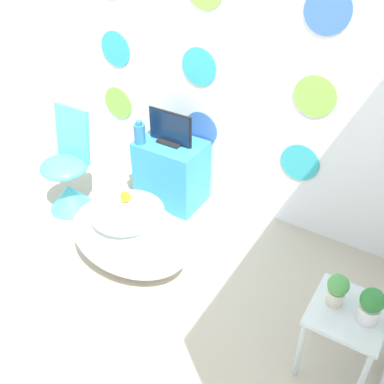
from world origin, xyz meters
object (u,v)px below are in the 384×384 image
at_px(chair, 68,180).
at_px(tv, 170,130).
at_px(potted_plant_right, 371,305).
at_px(potted_plant_left, 337,289).
at_px(vase, 140,133).
at_px(bathtub, 130,236).

relative_size(chair, tv, 2.21).
height_order(tv, potted_plant_right, tv).
relative_size(chair, potted_plant_right, 4.04).
relative_size(tv, potted_plant_left, 2.02).
relative_size(vase, potted_plant_left, 1.00).
distance_m(chair, vase, 0.71).
xyz_separation_m(vase, potted_plant_left, (1.79, -0.69, -0.07)).
xyz_separation_m(bathtub, vase, (-0.37, 0.65, 0.40)).
xyz_separation_m(chair, tv, (0.66, 0.53, 0.41)).
xyz_separation_m(tv, vase, (-0.20, -0.13, -0.03)).
xyz_separation_m(bathtub, potted_plant_right, (1.59, -0.06, 0.34)).
xyz_separation_m(bathtub, tv, (-0.17, 0.78, 0.44)).
xyz_separation_m(chair, vase, (0.45, 0.40, 0.38)).
bearing_deg(vase, tv, 31.50).
bearing_deg(vase, bathtub, -60.21).
relative_size(bathtub, vase, 4.83).
xyz_separation_m(chair, potted_plant_left, (2.25, -0.29, 0.31)).
distance_m(bathtub, potted_plant_right, 1.63).
relative_size(bathtub, tv, 2.39).
bearing_deg(potted_plant_left, bathtub, 178.49).
height_order(bathtub, vase, vase).
xyz_separation_m(tv, potted_plant_right, (1.76, -0.84, -0.09)).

